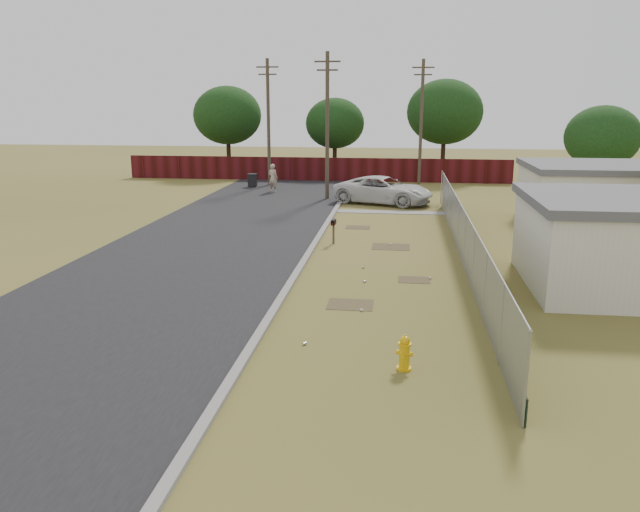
# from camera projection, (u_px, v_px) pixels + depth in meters

# --- Properties ---
(ground) EXTENTS (120.00, 120.00, 0.00)m
(ground) POSITION_uv_depth(u_px,v_px,m) (382.00, 264.00, 23.95)
(ground) COLOR olive
(ground) RESTS_ON ground
(street) EXTENTS (15.10, 60.00, 0.12)m
(street) POSITION_uv_depth(u_px,v_px,m) (257.00, 221.00, 32.53)
(street) COLOR black
(street) RESTS_ON ground
(chainlink_fence) EXTENTS (0.10, 27.06, 2.02)m
(chainlink_fence) POSITION_uv_depth(u_px,v_px,m) (463.00, 241.00, 24.35)
(chainlink_fence) COLOR gray
(chainlink_fence) RESTS_ON ground
(privacy_fence) EXTENTS (30.00, 0.12, 1.80)m
(privacy_fence) POSITION_uv_depth(u_px,v_px,m) (315.00, 169.00, 48.52)
(privacy_fence) COLOR #4A0F15
(privacy_fence) RESTS_ON ground
(utility_poles) EXTENTS (12.60, 8.24, 9.00)m
(utility_poles) POSITION_uv_depth(u_px,v_px,m) (340.00, 121.00, 43.14)
(utility_poles) COLOR #473D2F
(utility_poles) RESTS_ON ground
(houses) EXTENTS (9.30, 17.24, 3.10)m
(houses) POSITION_uv_depth(u_px,v_px,m) (624.00, 216.00, 25.37)
(houses) COLOR silver
(houses) RESTS_ON ground
(horizon_trees) EXTENTS (33.32, 31.94, 7.78)m
(horizon_trees) POSITION_uv_depth(u_px,v_px,m) (405.00, 121.00, 45.37)
(horizon_trees) COLOR #2E2015
(horizon_trees) RESTS_ON ground
(fire_hydrant) EXTENTS (0.44, 0.44, 0.87)m
(fire_hydrant) POSITION_uv_depth(u_px,v_px,m) (404.00, 353.00, 14.52)
(fire_hydrant) COLOR #E1AD0B
(fire_hydrant) RESTS_ON ground
(mailbox) EXTENTS (0.20, 0.48, 1.10)m
(mailbox) POSITION_uv_depth(u_px,v_px,m) (334.00, 224.00, 27.17)
(mailbox) COLOR brown
(mailbox) RESTS_ON ground
(pickup_truck) EXTENTS (6.50, 4.52, 1.65)m
(pickup_truck) POSITION_uv_depth(u_px,v_px,m) (383.00, 190.00, 37.78)
(pickup_truck) COLOR silver
(pickup_truck) RESTS_ON ground
(pedestrian) EXTENTS (0.82, 0.68, 1.93)m
(pedestrian) POSITION_uv_depth(u_px,v_px,m) (273.00, 178.00, 42.44)
(pedestrian) COLOR tan
(pedestrian) RESTS_ON ground
(trash_bin) EXTENTS (0.63, 0.69, 0.96)m
(trash_bin) POSITION_uv_depth(u_px,v_px,m) (252.00, 180.00, 45.03)
(trash_bin) COLOR black
(trash_bin) RESTS_ON ground
(scattered_litter) EXTENTS (3.59, 11.83, 0.07)m
(scattered_litter) POSITION_uv_depth(u_px,v_px,m) (373.00, 282.00, 21.46)
(scattered_litter) COLOR beige
(scattered_litter) RESTS_ON ground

